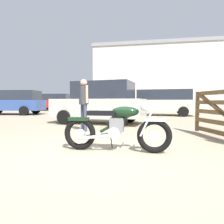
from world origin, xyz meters
TOP-DOWN VIEW (x-y plane):
  - ground_plane at (0.00, 0.00)m, footprint 80.00×80.00m
  - vintage_motorcycle at (0.41, 0.12)m, footprint 2.08×0.62m
  - bystander at (-1.00, 2.48)m, footprint 0.36×0.34m
  - white_estate_far at (1.98, 10.29)m, footprint 4.84×2.30m
  - blue_hatchback_right at (-8.67, 9.36)m, footprint 4.86×2.34m
  - pale_sedan_back at (-0.98, 4.72)m, footprint 4.11×2.28m
  - dark_sedan_left at (-1.93, 14.33)m, footprint 4.43×2.44m
  - silver_sedan_mid at (-8.50, 15.86)m, footprint 4.77×2.11m
  - industrial_building at (3.04, 32.32)m, footprint 20.82×12.28m

SIDE VIEW (x-z plane):
  - ground_plane at x=0.00m, z-range 0.00..0.00m
  - vintage_motorcycle at x=0.41m, z-range -0.02..0.92m
  - dark_sedan_left at x=-1.93m, z-range 0.00..1.67m
  - pale_sedan_back at x=-0.98m, z-range 0.03..1.81m
  - white_estate_far at x=1.98m, z-range 0.07..1.81m
  - blue_hatchback_right at x=-8.67m, z-range 0.07..1.81m
  - silver_sedan_mid at x=-8.50m, z-range 0.07..1.81m
  - bystander at x=-1.00m, z-range 0.19..1.85m
  - industrial_building at x=3.04m, z-range 0.01..9.98m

